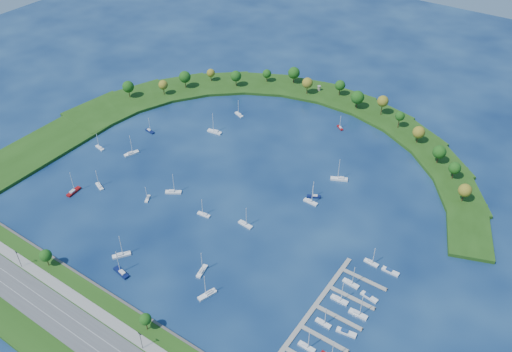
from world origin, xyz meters
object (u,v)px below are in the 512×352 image
Objects in this scene: docked_boat_7 at (358,314)px; moored_boat_8 at (202,271)px; moored_boat_13 at (311,201)px; moored_boat_14 at (340,127)px; docked_boat_5 at (346,332)px; docked_boat_6 at (339,299)px; moored_boat_12 at (148,198)px; docked_boat_10 at (371,262)px; dock_system at (323,323)px; docked_boat_8 at (351,283)px; moored_boat_1 at (204,214)px; moored_boat_15 at (239,114)px; moored_boat_16 at (207,294)px; moored_boat_7 at (100,186)px; moored_boat_4 at (215,131)px; moored_boat_10 at (121,255)px; moored_boat_11 at (150,131)px; docked_boat_9 at (369,297)px; docked_boat_11 at (390,271)px; moored_boat_6 at (131,153)px; docked_boat_2 at (307,346)px; moored_boat_17 at (339,179)px; moored_boat_18 at (100,147)px; moored_boat_2 at (245,224)px; docked_boat_4 at (323,323)px; moored_boat_0 at (173,192)px; harbor_tower at (319,88)px; moored_boat_3 at (121,272)px; moored_boat_9 at (73,191)px; moored_boat_5 at (314,196)px.

moored_boat_8 is at bearing -166.10° from docked_boat_7.
moored_boat_13 reaches higher than moored_boat_14.
docked_boat_5 is 17.48m from docked_boat_6.
moored_boat_12 is 0.84× the size of docked_boat_10.
docked_boat_10 reaches higher than dock_system.
moored_boat_12 is 0.73× the size of docked_boat_7.
moored_boat_12 is 122.04m from docked_boat_8.
moored_boat_15 is at bearing -70.01° from moored_boat_1.
moored_boat_16 is 60.33m from docked_boat_6.
moored_boat_1 is at bearing 173.65° from docked_boat_6.
dock_system is at bearing -162.61° from moored_boat_7.
moored_boat_16 is (81.00, -109.61, -0.03)m from moored_boat_4.
moored_boat_10 is 1.48× the size of docked_boat_5.
moored_boat_11 is 1.27× the size of docked_boat_9.
moored_boat_13 is 1.44× the size of docked_boat_11.
docked_boat_5 is (179.21, -68.57, -0.22)m from moored_boat_11.
moored_boat_13 is 80.67m from moored_boat_14.
moored_boat_4 is 158.58m from docked_boat_9.
moored_boat_1 is 0.80× the size of moored_boat_6.
moored_boat_17 is at bearing 112.54° from docked_boat_2.
moored_boat_8 is 14.75m from moored_boat_16.
docked_boat_2 is at bearing 174.04° from moored_boat_18.
moored_boat_10 is at bearing -116.97° from moored_boat_6.
moored_boat_2 reaches higher than moored_boat_12.
dock_system is 178.33m from moored_boat_15.
moored_boat_14 is at bearing 109.49° from docked_boat_5.
moored_boat_0 is at bearing 167.53° from docked_boat_4.
moored_boat_4 is 85.13m from moored_boat_7.
moored_boat_11 is 1.21× the size of moored_boat_12.
docked_boat_10 is at bearing -178.96° from docked_boat_11.
moored_boat_4 is 1.32× the size of moored_boat_11.
docked_boat_4 is at bearing -104.69° from docked_boat_11.
docked_boat_8 is 1.41× the size of docked_boat_11.
docked_boat_5 is (74.58, -30.57, -0.26)m from moored_boat_2.
harbor_tower is 191.24m from docked_boat_9.
moored_boat_12 is at bearing -97.70° from moored_boat_16.
moored_boat_1 is 0.80× the size of moored_boat_16.
moored_boat_17 is at bearing 137.48° from docked_boat_11.
moored_boat_3 is 70.51m from moored_boat_7.
moored_boat_16 is 64.31m from docked_boat_5.
moored_boat_17 is at bearing -24.16° from moored_boat_8.
moored_boat_13 is 1.06× the size of moored_boat_15.
docked_boat_7 is at bearing -12.47° from docked_boat_6.
docked_boat_7 is at bearing -48.49° from docked_boat_8.
moored_boat_3 is at bearing -162.78° from dock_system.
moored_boat_12 is (39.01, 19.45, -0.12)m from moored_boat_9.
moored_boat_12 is at bearing -97.14° from harbor_tower.
harbor_tower is 147.42m from moored_boat_6.
docked_boat_2 is at bearing 110.53° from moored_boat_16.
moored_boat_5 is 118.21m from moored_boat_6.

